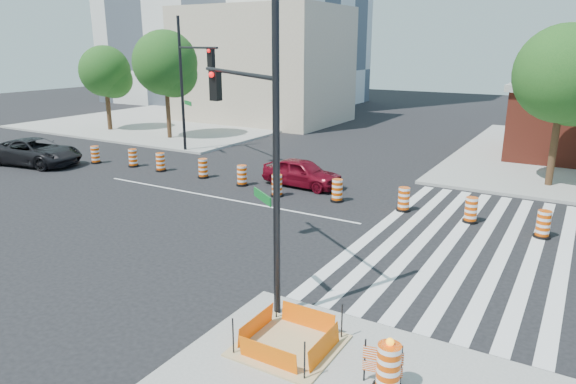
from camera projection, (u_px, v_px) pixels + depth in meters
name	position (u px, v px, depth m)	size (l,w,h in m)	color
ground	(220.00, 198.00, 23.63)	(120.00, 120.00, 0.00)	black
sidewalk_nw	(185.00, 120.00, 47.30)	(22.00, 22.00, 0.15)	gray
crosswalk_east	(464.00, 243.00, 18.27)	(6.75, 13.50, 0.01)	silver
lane_centerline	(220.00, 198.00, 23.63)	(14.00, 0.12, 0.01)	silver
excavation_pit	(289.00, 344.00, 11.72)	(2.20, 2.20, 0.90)	tan
beige_midrise	(263.00, 65.00, 46.31)	(14.00, 10.00, 10.00)	tan
red_coupe	(302.00, 173.00, 25.37)	(1.64, 4.09, 1.39)	maroon
dark_suv	(36.00, 152.00, 29.92)	(2.56, 5.56, 1.54)	black
signal_pole_se	(252.00, 129.00, 13.39)	(4.79, 3.43, 7.62)	black
signal_pole_nw	(190.00, 74.00, 30.89)	(5.55, 3.29, 8.36)	black
pit_drum	(388.00, 369.00, 10.12)	(0.60, 0.60, 1.17)	black
barricade	(383.00, 362.00, 10.29)	(0.81, 0.20, 0.96)	#DB4704
tree_north_a	(106.00, 74.00, 40.55)	(4.00, 3.98, 6.76)	#382314
tree_north_b	(166.00, 67.00, 36.72)	(4.61, 4.61, 7.85)	#382314
tree_north_c	(565.00, 80.00, 23.89)	(4.58, 4.58, 7.79)	#382314
median_drum_0	(95.00, 155.00, 30.41)	(0.60, 0.60, 1.02)	black
median_drum_1	(133.00, 158.00, 29.56)	(0.60, 0.60, 1.02)	black
median_drum_2	(161.00, 163.00, 28.50)	(0.60, 0.60, 1.02)	black
median_drum_3	(203.00, 169.00, 27.07)	(0.60, 0.60, 1.02)	black
median_drum_4	(242.00, 176.00, 25.59)	(0.60, 0.60, 1.02)	black
median_drum_5	(277.00, 186.00, 23.76)	(0.60, 0.60, 1.18)	black
median_drum_6	(337.00, 191.00, 22.97)	(0.60, 0.60, 1.02)	black
median_drum_7	(404.00, 200.00, 21.65)	(0.60, 0.60, 1.02)	black
median_drum_8	(471.00, 211.00, 20.25)	(0.60, 0.60, 1.02)	black
median_drum_9	(543.00, 225.00, 18.64)	(0.60, 0.60, 1.02)	black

